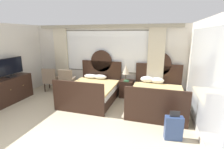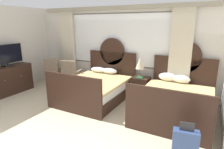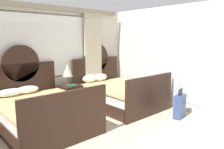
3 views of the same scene
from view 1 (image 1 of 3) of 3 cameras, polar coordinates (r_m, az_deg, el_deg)
wall_back_window at (r=6.74m, az=-2.24°, el=6.02°), size 6.18×0.22×2.70m
wall_right_mirror at (r=4.11m, az=29.71°, el=-2.06°), size 0.08×4.95×2.70m
bed_near_window at (r=6.05m, az=-6.79°, el=-5.53°), size 1.66×2.13×1.71m
bed_near_mirror at (r=5.60m, az=14.97°, el=-7.52°), size 1.66×2.13×1.71m
nightstand_between_beds at (r=6.35m, az=5.04°, el=-4.84°), size 0.48×0.51×0.64m
table_lamp_on_nightstand at (r=6.20m, az=4.80°, el=1.61°), size 0.27×0.27×0.58m
book_on_nightstand at (r=6.16m, az=5.01°, el=-2.17°), size 0.18×0.26×0.03m
dresser_minibar at (r=6.71m, az=-32.83°, el=-4.97°), size 0.52×1.97×0.88m
tv_flatscreen at (r=6.70m, az=-31.62°, el=2.14°), size 0.20×1.04×0.67m
armchair_by_window_left at (r=6.96m, az=-15.20°, el=-1.92°), size 0.64×0.64×0.98m
armchair_by_window_centre at (r=7.38m, az=-20.28°, el=-1.41°), size 0.64×0.64×0.98m
suitcase_on_floor at (r=4.17m, az=20.35°, el=-16.78°), size 0.41×0.24×0.70m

